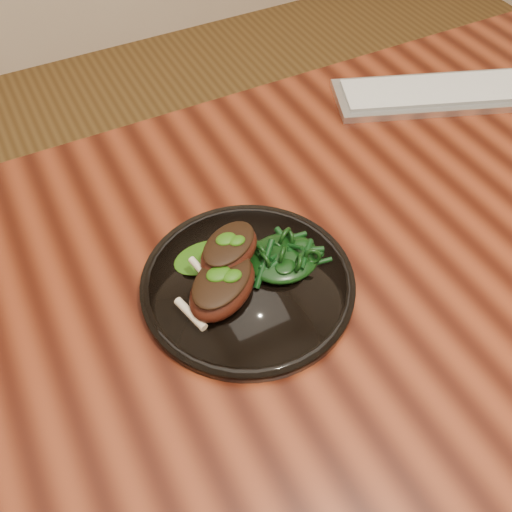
{
  "coord_description": "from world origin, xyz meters",
  "views": [
    {
      "loc": [
        -0.4,
        -0.4,
        1.34
      ],
      "look_at": [
        -0.18,
        0.02,
        0.78
      ],
      "focal_mm": 40.0,
      "sensor_mm": 36.0,
      "label": 1
    }
  ],
  "objects_px": {
    "desk": "(365,272)",
    "lamb_chop_front": "(222,286)",
    "keyboard": "(444,93)",
    "greens_heap": "(283,255)",
    "plate": "(248,284)"
  },
  "relations": [
    {
      "from": "desk",
      "to": "lamb_chop_front",
      "type": "bearing_deg",
      "value": -177.33
    },
    {
      "from": "plate",
      "to": "greens_heap",
      "type": "relative_size",
      "value": 2.86
    },
    {
      "from": "plate",
      "to": "lamb_chop_front",
      "type": "bearing_deg",
      "value": -165.95
    },
    {
      "from": "desk",
      "to": "lamb_chop_front",
      "type": "distance_m",
      "value": 0.27
    },
    {
      "from": "lamb_chop_front",
      "to": "keyboard",
      "type": "bearing_deg",
      "value": 22.9
    },
    {
      "from": "lamb_chop_front",
      "to": "keyboard",
      "type": "distance_m",
      "value": 0.59
    },
    {
      "from": "plate",
      "to": "keyboard",
      "type": "xyz_separation_m",
      "value": [
        0.5,
        0.22,
        -0.0
      ]
    },
    {
      "from": "desk",
      "to": "keyboard",
      "type": "relative_size",
      "value": 3.97
    },
    {
      "from": "desk",
      "to": "lamb_chop_front",
      "type": "relative_size",
      "value": 12.46
    },
    {
      "from": "keyboard",
      "to": "plate",
      "type": "bearing_deg",
      "value": -156.44
    },
    {
      "from": "desk",
      "to": "plate",
      "type": "xyz_separation_m",
      "value": [
        -0.2,
        -0.0,
        0.09
      ]
    },
    {
      "from": "keyboard",
      "to": "greens_heap",
      "type": "bearing_deg",
      "value": -154.47
    },
    {
      "from": "desk",
      "to": "greens_heap",
      "type": "relative_size",
      "value": 16.63
    },
    {
      "from": "greens_heap",
      "to": "keyboard",
      "type": "relative_size",
      "value": 0.24
    },
    {
      "from": "desk",
      "to": "lamb_chop_front",
      "type": "xyz_separation_m",
      "value": [
        -0.24,
        -0.01,
        0.12
      ]
    }
  ]
}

